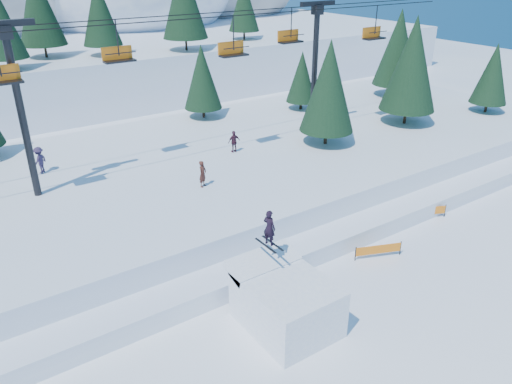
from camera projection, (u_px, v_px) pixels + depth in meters
ground at (345, 335)px, 23.05m from camera, size 160.00×160.00×0.00m
mid_shelf at (172, 180)px, 35.94m from camera, size 70.00×22.00×2.50m
berm at (249, 249)px, 28.78m from camera, size 70.00×6.00×1.10m
jump_kicker at (285, 301)px, 23.20m from camera, size 3.60×4.91×5.40m
chairlift at (186, 64)px, 33.38m from camera, size 46.00×3.21×10.28m
conifer_stand at (217, 93)px, 36.27m from camera, size 64.59×17.19×9.09m
distant_skiers at (108, 167)px, 32.61m from camera, size 34.01×9.15×1.84m
banner_near at (378, 250)px, 28.72m from camera, size 2.66×1.09×0.90m
banner_far at (426, 211)px, 33.02m from camera, size 2.63×1.17×0.90m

